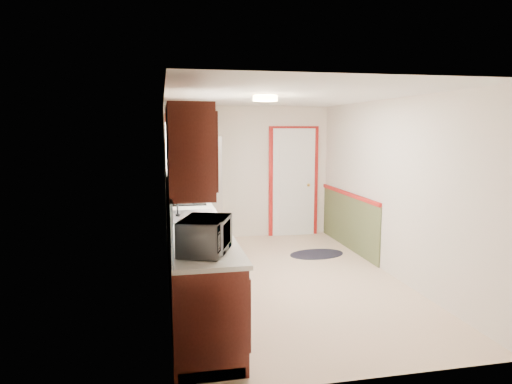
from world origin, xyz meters
name	(u,v)px	position (x,y,z in m)	size (l,w,h in m)	color
room_shell	(284,191)	(0.00, 0.00, 1.20)	(3.20, 5.20, 2.52)	beige
kitchen_run	(190,229)	(-1.24, -0.29, 0.81)	(0.63, 4.00, 2.20)	#3D130E
back_wall_trim	(305,190)	(0.99, 2.21, 0.89)	(1.12, 2.30, 2.08)	maroon
ceiling_fixture	(265,99)	(-0.30, -0.20, 2.36)	(0.30, 0.30, 0.06)	#FFD88C
microwave	(205,232)	(-1.20, -1.84, 1.12)	(0.55, 0.30, 0.37)	white
refrigerator	(195,192)	(-1.02, 1.97, 0.93)	(0.86, 0.82, 1.87)	#B7B7BC
rug	(317,254)	(0.84, 1.06, 0.01)	(0.90, 0.58, 0.01)	black
cooktop	(188,202)	(-1.19, 0.85, 0.95)	(0.46, 0.56, 0.02)	black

